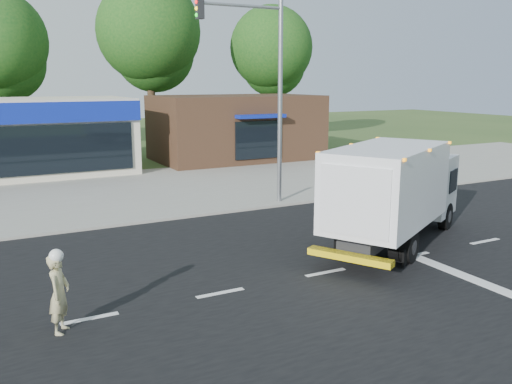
% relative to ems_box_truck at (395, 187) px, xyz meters
% --- Properties ---
extents(ground, '(120.00, 120.00, 0.00)m').
position_rel_ems_box_truck_xyz_m(ground, '(-3.28, -1.15, -1.79)').
color(ground, '#385123').
rests_on(ground, ground).
extents(road_asphalt, '(60.00, 14.00, 0.02)m').
position_rel_ems_box_truck_xyz_m(road_asphalt, '(-3.28, -1.15, -1.78)').
color(road_asphalt, black).
rests_on(road_asphalt, ground).
extents(sidewalk, '(60.00, 2.40, 0.12)m').
position_rel_ems_box_truck_xyz_m(sidewalk, '(-3.28, 7.05, -1.73)').
color(sidewalk, gray).
rests_on(sidewalk, ground).
extents(parking_apron, '(60.00, 9.00, 0.02)m').
position_rel_ems_box_truck_xyz_m(parking_apron, '(-3.28, 12.85, -1.78)').
color(parking_apron, gray).
rests_on(parking_apron, ground).
extents(lane_markings, '(55.20, 7.00, 0.01)m').
position_rel_ems_box_truck_xyz_m(lane_markings, '(-1.93, -2.50, -1.77)').
color(lane_markings, silver).
rests_on(lane_markings, road_asphalt).
extents(ems_box_truck, '(7.15, 5.29, 3.10)m').
position_rel_ems_box_truck_xyz_m(ems_box_truck, '(0.00, 0.00, 0.00)').
color(ems_box_truck, black).
rests_on(ems_box_truck, ground).
extents(emergency_worker, '(0.62, 0.70, 1.73)m').
position_rel_ems_box_truck_xyz_m(emergency_worker, '(-9.89, -1.49, -0.93)').
color(emergency_worker, tan).
rests_on(emergency_worker, ground).
extents(brown_storefront, '(10.00, 6.70, 4.00)m').
position_rel_ems_box_truck_xyz_m(brown_storefront, '(3.72, 18.84, 0.21)').
color(brown_storefront, '#382316').
rests_on(brown_storefront, ground).
extents(traffic_signal_pole, '(3.51, 0.25, 8.00)m').
position_rel_ems_box_truck_xyz_m(traffic_signal_pole, '(-0.93, 6.45, 3.14)').
color(traffic_signal_pole, gray).
rests_on(traffic_signal_pole, ground).
extents(background_trees, '(36.77, 7.39, 12.10)m').
position_rel_ems_box_truck_xyz_m(background_trees, '(-4.13, 27.02, 5.60)').
color(background_trees, '#332114').
rests_on(background_trees, ground).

